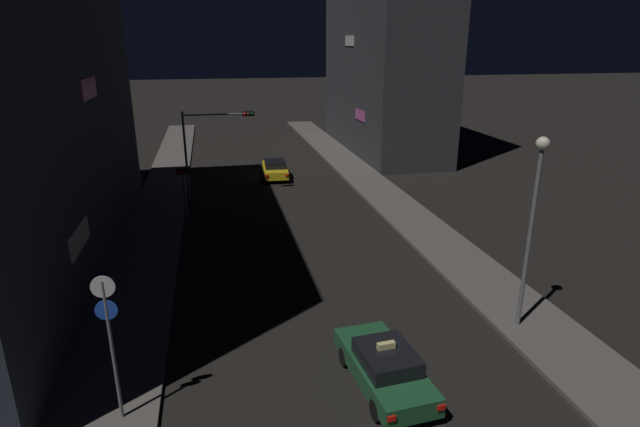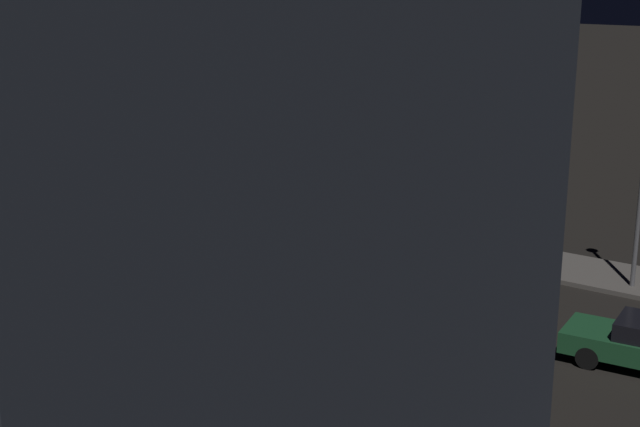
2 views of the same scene
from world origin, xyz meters
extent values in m
cube|color=#5B5651|center=(-7.59, 29.68, 0.08)|extent=(3.17, 63.37, 0.16)
cube|color=#5B5651|center=(7.59, 29.68, 0.08)|extent=(3.17, 63.37, 0.16)
cube|color=white|center=(-9.13, 13.36, 3.27)|extent=(0.08, 2.80, 0.90)
cube|color=#D859B2|center=(-9.13, 18.50, 8.35)|extent=(0.08, 2.80, 0.90)
cube|color=#333338|center=(12.51, 42.11, 11.27)|extent=(6.67, 20.10, 22.54)
cube|color=#D859B2|center=(9.13, 38.09, 4.06)|extent=(0.08, 2.80, 0.90)
cube|color=white|center=(9.13, 42.11, 10.37)|extent=(0.08, 2.80, 0.90)
cube|color=#1E512D|center=(0.79, 6.67, 0.62)|extent=(2.17, 4.54, 0.60)
cube|color=black|center=(0.81, 6.47, 1.17)|extent=(1.75, 2.11, 0.50)
cube|color=red|center=(0.23, 4.39, 0.72)|extent=(0.24, 0.08, 0.16)
cube|color=red|center=(1.73, 4.52, 0.72)|extent=(0.24, 0.08, 0.16)
cylinder|color=black|center=(-0.12, 7.96, 0.32)|extent=(0.27, 0.66, 0.64)
cylinder|color=black|center=(1.47, 8.10, 0.32)|extent=(0.27, 0.66, 0.64)
cylinder|color=black|center=(0.11, 5.24, 0.32)|extent=(0.27, 0.66, 0.64)
cylinder|color=black|center=(1.70, 5.38, 0.32)|extent=(0.27, 0.66, 0.64)
cube|color=#F4E08C|center=(0.80, 6.57, 1.52)|extent=(0.57, 0.23, 0.20)
cube|color=yellow|center=(0.76, 33.20, 0.62)|extent=(2.03, 4.49, 0.60)
cube|color=black|center=(0.75, 33.00, 1.17)|extent=(1.69, 2.06, 0.50)
cube|color=red|center=(-0.11, 31.02, 0.72)|extent=(0.24, 0.07, 0.16)
cube|color=red|center=(1.39, 30.94, 0.72)|extent=(0.24, 0.07, 0.16)
cylinder|color=black|center=(0.03, 34.60, 0.32)|extent=(0.25, 0.65, 0.64)
cylinder|color=black|center=(1.63, 34.52, 0.32)|extent=(0.25, 0.65, 0.64)
cylinder|color=black|center=(-0.11, 31.88, 0.32)|extent=(0.25, 0.65, 0.64)
cylinder|color=black|center=(1.48, 31.79, 0.32)|extent=(0.25, 0.65, 0.64)
cylinder|color=slate|center=(-5.75, 28.52, 2.99)|extent=(0.16, 0.16, 5.99)
cylinder|color=slate|center=(-3.62, 28.52, 5.74)|extent=(4.26, 0.10, 0.10)
cube|color=black|center=(-1.49, 28.52, 5.74)|extent=(0.80, 0.28, 0.32)
sphere|color=red|center=(-1.74, 28.35, 5.74)|extent=(0.20, 0.20, 0.20)
sphere|color=#3F2D0C|center=(-1.49, 28.35, 5.74)|extent=(0.20, 0.20, 0.20)
sphere|color=#0C3319|center=(-1.24, 28.35, 5.74)|extent=(0.20, 0.20, 0.20)
cylinder|color=slate|center=(-5.75, 24.10, 1.66)|extent=(0.16, 0.16, 3.32)
cube|color=black|center=(-5.75, 24.10, 3.07)|extent=(0.80, 0.28, 0.32)
sphere|color=red|center=(-6.00, 23.93, 3.07)|extent=(0.20, 0.20, 0.20)
sphere|color=#3F2D0C|center=(-5.75, 23.93, 3.07)|extent=(0.20, 0.20, 0.20)
sphere|color=#0C3319|center=(-5.51, 23.93, 3.07)|extent=(0.20, 0.20, 0.20)
cylinder|color=slate|center=(-7.00, 6.70, 2.29)|extent=(0.10, 0.10, 4.26)
cylinder|color=white|center=(-7.00, 6.68, 4.27)|extent=(0.62, 0.03, 0.62)
cylinder|color=blue|center=(-7.00, 6.68, 3.59)|extent=(0.58, 0.03, 0.58)
cylinder|color=slate|center=(6.87, 8.87, 3.49)|extent=(0.16, 0.16, 6.67)
sphere|color=#EAE5C6|center=(6.87, 8.87, 7.06)|extent=(0.47, 0.47, 0.47)
camera|label=1|loc=(-3.98, -6.13, 10.30)|focal=28.64mm
camera|label=2|loc=(-23.05, 0.69, 10.74)|focal=50.64mm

